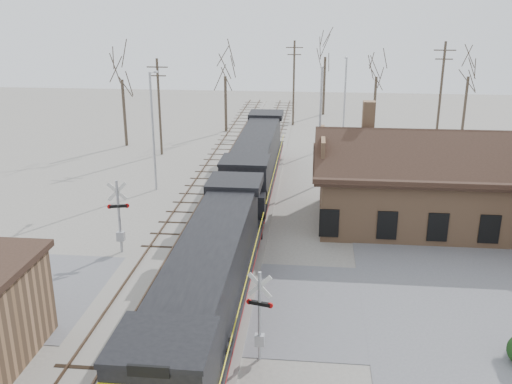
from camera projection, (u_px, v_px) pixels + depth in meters
The scene contains 20 objects.
ground at pixel (219, 302), 28.30m from camera, with size 140.00×140.00×0.00m, color gray.
road at pixel (219, 302), 28.29m from camera, with size 60.00×9.00×0.03m, color #5E5E63.
track_main at pixel (252, 201), 42.42m from camera, with size 3.40×90.00×0.24m.
track_siding at pixel (193, 199), 42.86m from camera, with size 3.40×90.00×0.24m.
depot at pixel (427, 189), 37.69m from camera, with size 15.20×9.31×7.90m.
locomotive_lead at pixel (206, 291), 24.39m from camera, with size 3.06×20.50×4.55m.
locomotive_trailing at pixel (256, 162), 43.98m from camera, with size 3.06×20.50×4.31m.
crossbuck_near at pixel (260, 319), 23.22m from camera, with size 1.13×0.36×4.01m.
crossbuck_far at pixel (119, 219), 33.33m from camera, with size 1.25×0.39×4.46m.
streetlight_a at pixel (153, 125), 43.72m from camera, with size 0.25×2.04×9.21m.
streetlight_b at pixel (320, 121), 44.71m from camera, with size 0.25×2.04×9.49m.
streetlight_c at pixel (345, 96), 58.63m from camera, with size 0.25×2.04×8.84m.
utility_pole_a at pixel (159, 105), 54.10m from camera, with size 2.00×0.24×9.18m.
utility_pole_b at pixel (294, 82), 67.17m from camera, with size 2.00×0.24×9.91m.
utility_pole_c at pixel (440, 98), 53.50m from camera, with size 2.00×0.24×10.74m.
tree_a at pixel (121, 68), 56.53m from camera, with size 4.50×4.50×11.04m.
tree_b at pixel (225, 67), 62.89m from camera, with size 4.19×4.19×10.26m.
tree_c at pixel (326, 47), 72.46m from camera, with size 4.95×4.95×12.13m.
tree_d at pixel (377, 69), 67.00m from camera, with size 3.82×3.82×9.35m.
tree_e at pixel (470, 67), 62.54m from camera, with size 4.20×4.20×10.30m.
Camera 1 is at (4.39, -24.77, 14.19)m, focal length 40.00 mm.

